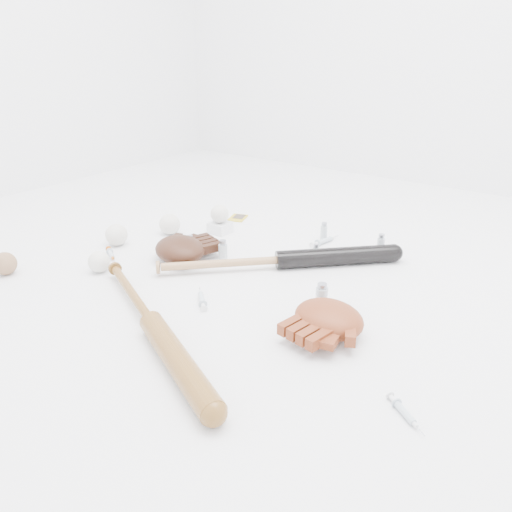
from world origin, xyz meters
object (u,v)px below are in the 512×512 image
Objects in this scene: glove_dark at (180,249)px; pedestal at (220,228)px; bat_dark at (279,260)px; bat_wood at (152,323)px.

glove_dark is 3.08× the size of pedestal.
bat_dark is 0.41m from pedestal.
bat_dark reaches higher than bat_wood.
pedestal is at bearing 122.30° from glove_dark.
glove_dark reaches higher than bat_dark.
glove_dark reaches higher than pedestal.
bat_wood reaches higher than pedestal.
pedestal is (-0.34, 0.69, -0.01)m from bat_wood.
bat_wood is (-0.05, -0.54, -0.00)m from bat_dark.
glove_dark is (-0.27, 0.39, 0.01)m from bat_wood.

